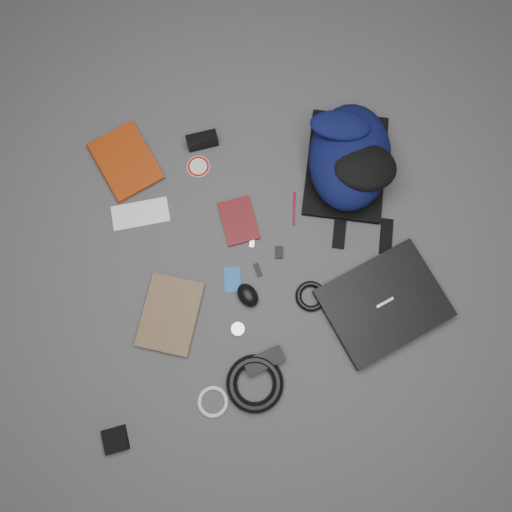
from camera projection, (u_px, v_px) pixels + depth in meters
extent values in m
plane|color=#4F4F51|center=(256.00, 257.00, 1.79)|extent=(4.00, 4.00, 0.00)
cube|color=black|center=(384.00, 303.00, 1.73)|extent=(0.47, 0.41, 0.04)
imported|color=maroon|center=(102.00, 174.00, 1.84)|extent=(0.27, 0.31, 0.03)
imported|color=#CB920E|center=(144.00, 308.00, 1.74)|extent=(0.28, 0.32, 0.02)
cube|color=white|center=(140.00, 214.00, 1.82)|extent=(0.21, 0.10, 0.00)
cube|color=#4B0E10|center=(239.00, 221.00, 1.81)|extent=(0.13, 0.17, 0.01)
cube|color=black|center=(202.00, 141.00, 1.85)|extent=(0.12, 0.05, 0.06)
cylinder|color=white|center=(198.00, 167.00, 1.86)|extent=(0.11, 0.11, 0.00)
cylinder|color=#0B6462|center=(241.00, 216.00, 1.82)|extent=(0.06, 0.13, 0.01)
cylinder|color=maroon|center=(294.00, 209.00, 1.82)|extent=(0.04, 0.13, 0.01)
cube|color=#1553A2|center=(232.00, 280.00, 1.77)|extent=(0.07, 0.10, 0.00)
cube|color=black|center=(258.00, 270.00, 1.77)|extent=(0.02, 0.05, 0.01)
cube|color=silver|center=(252.00, 241.00, 1.80)|extent=(0.03, 0.05, 0.01)
cube|color=black|center=(279.00, 252.00, 1.79)|extent=(0.04, 0.05, 0.01)
ellipsoid|color=black|center=(248.00, 295.00, 1.73)|extent=(0.09, 0.11, 0.05)
cylinder|color=silver|center=(186.00, 290.00, 1.76)|extent=(0.07, 0.07, 0.01)
cylinder|color=silver|center=(238.00, 329.00, 1.73)|extent=(0.05, 0.05, 0.01)
torus|color=black|center=(311.00, 296.00, 1.75)|extent=(0.11, 0.11, 0.02)
cube|color=black|center=(264.00, 361.00, 1.69)|extent=(0.14, 0.09, 0.03)
torus|color=black|center=(255.00, 384.00, 1.68)|extent=(0.25, 0.25, 0.04)
cube|color=black|center=(115.00, 440.00, 1.65)|extent=(0.08, 0.08, 0.02)
torus|color=silver|center=(213.00, 402.00, 1.67)|extent=(0.14, 0.14, 0.01)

